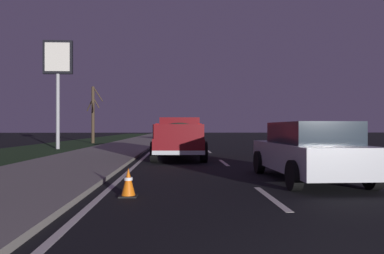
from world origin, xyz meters
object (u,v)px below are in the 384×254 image
traffic_cone_near (128,183)px  bare_tree_far (93,113)px  sedan_silver (308,151)px  gas_price_sign (58,67)px  pickup_truck (180,137)px  sedan_tan (177,133)px

traffic_cone_near → bare_tree_far: bearing=15.0°
sedan_silver → gas_price_sign: 18.67m
bare_tree_far → traffic_cone_near: bare_tree_far is taller
pickup_truck → gas_price_sign: size_ratio=0.77×
bare_tree_far → traffic_cone_near: bearing=-165.0°
pickup_truck → sedan_tan: 23.60m
gas_price_sign → sedan_tan: bearing=-25.7°
pickup_truck → gas_price_sign: 11.63m
sedan_silver → pickup_truck: bearing=25.9°
gas_price_sign → bare_tree_far: (8.71, -0.21, -2.66)m
sedan_tan → gas_price_sign: size_ratio=0.62×
pickup_truck → traffic_cone_near: pickup_truck is taller
pickup_truck → bare_tree_far: 17.85m
gas_price_sign → traffic_cone_near: (-16.08, -6.85, -5.09)m
sedan_silver → sedan_tan: bearing=6.4°
sedan_tan → gas_price_sign: (-16.32, 7.85, 4.58)m
sedan_tan → gas_price_sign: bearing=154.3°
sedan_silver → bare_tree_far: bare_tree_far is taller
bare_tree_far → pickup_truck: bearing=-154.2°
gas_price_sign → traffic_cone_near: bearing=-156.9°
gas_price_sign → sedan_silver: bearing=-141.4°
sedan_tan → traffic_cone_near: (-32.40, 1.01, -0.50)m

